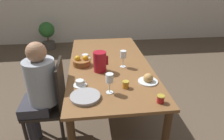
{
  "coord_description": "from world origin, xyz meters",
  "views": [
    {
      "loc": [
        -0.22,
        -2.21,
        1.77
      ],
      "look_at": [
        0.0,
        -0.3,
        0.81
      ],
      "focal_mm": 32.0,
      "sensor_mm": 36.0,
      "label": 1
    }
  ],
  "objects": [
    {
      "name": "red_pitcher",
      "position": [
        -0.12,
        -0.2,
        0.87
      ],
      "size": [
        0.17,
        0.15,
        0.23
      ],
      "color": "#A31423",
      "rests_on": "dining_table"
    },
    {
      "name": "dining_table",
      "position": [
        0.0,
        0.0,
        0.67
      ],
      "size": [
        0.95,
        1.97,
        0.76
      ],
      "color": "brown",
      "rests_on": "ground_plane"
    },
    {
      "name": "chair_person_side",
      "position": [
        -0.66,
        -0.4,
        0.51
      ],
      "size": [
        0.42,
        0.42,
        0.97
      ],
      "rotation": [
        0.0,
        0.0,
        1.57
      ],
      "color": "black",
      "rests_on": "ground_plane"
    },
    {
      "name": "ground_plane",
      "position": [
        0.0,
        0.0,
        0.0
      ],
      "size": [
        20.0,
        20.0,
        0.0
      ],
      "primitive_type": "plane",
      "color": "brown"
    },
    {
      "name": "person_seated",
      "position": [
        -0.75,
        -0.43,
        0.71
      ],
      "size": [
        0.39,
        0.41,
        1.2
      ],
      "rotation": [
        0.0,
        0.0,
        1.57
      ],
      "color": "#33333D",
      "rests_on": "ground_plane"
    },
    {
      "name": "teacup_near_person",
      "position": [
        -0.34,
        -0.5,
        0.78
      ],
      "size": [
        0.14,
        0.14,
        0.06
      ],
      "color": "silver",
      "rests_on": "dining_table"
    },
    {
      "name": "wine_glass_water",
      "position": [
        0.15,
        -0.13,
        0.91
      ],
      "size": [
        0.07,
        0.07,
        0.2
      ],
      "color": "white",
      "rests_on": "dining_table"
    },
    {
      "name": "teacup_across",
      "position": [
        -0.29,
        0.17,
        0.78
      ],
      "size": [
        0.14,
        0.14,
        0.06
      ],
      "color": "silver",
      "rests_on": "dining_table"
    },
    {
      "name": "fruit_bowl",
      "position": [
        -0.33,
        -0.02,
        0.8
      ],
      "size": [
        0.21,
        0.21,
        0.12
      ],
      "color": "brown",
      "rests_on": "dining_table"
    },
    {
      "name": "bread_plate",
      "position": [
        0.34,
        -0.51,
        0.79
      ],
      "size": [
        0.2,
        0.2,
        0.1
      ],
      "color": "silver",
      "rests_on": "dining_table"
    },
    {
      "name": "potted_plant",
      "position": [
        -1.26,
        2.75,
        0.39
      ],
      "size": [
        0.37,
        0.37,
        0.67
      ],
      "color": "#4C4742",
      "rests_on": "ground_plane"
    },
    {
      "name": "jam_jar_amber",
      "position": [
        0.1,
        -0.59,
        0.8
      ],
      "size": [
        0.07,
        0.07,
        0.07
      ],
      "color": "#C67A1E",
      "rests_on": "dining_table"
    },
    {
      "name": "wine_glass_juice",
      "position": [
        -0.06,
        -0.66,
        0.9
      ],
      "size": [
        0.07,
        0.07,
        0.19
      ],
      "color": "white",
      "rests_on": "dining_table"
    },
    {
      "name": "serving_tray",
      "position": [
        -0.29,
        -0.72,
        0.77
      ],
      "size": [
        0.27,
        0.27,
        0.03
      ],
      "color": "#9E9EA3",
      "rests_on": "dining_table"
    },
    {
      "name": "jam_jar_red",
      "position": [
        0.35,
        -0.86,
        0.8
      ],
      "size": [
        0.07,
        0.07,
        0.07
      ],
      "color": "#A81E1E",
      "rests_on": "dining_table"
    }
  ]
}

